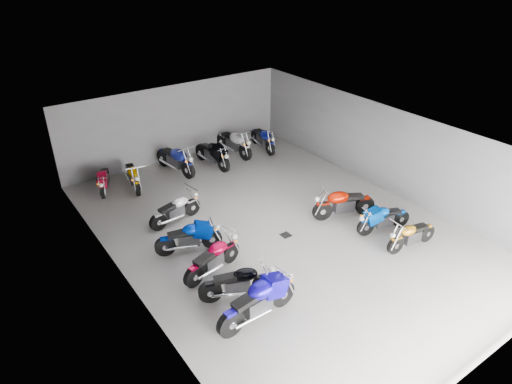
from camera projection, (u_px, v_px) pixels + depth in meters
ground at (276, 228)px, 15.00m from camera, size 14.00×14.00×0.00m
wall_back at (176, 122)px, 19.25m from camera, size 10.00×0.10×3.20m
wall_left at (123, 238)px, 11.70m from camera, size 0.10×14.00×3.20m
wall_right at (385, 149)px, 16.78m from camera, size 0.10×14.00×3.20m
ceiling at (279, 137)px, 13.46m from camera, size 10.00×14.00×0.04m
drain_grate at (286, 235)px, 14.64m from camera, size 0.32×0.32×0.01m
motorcycle_left_b at (259, 301)px, 11.12m from camera, size 2.38×0.50×1.04m
motorcycle_left_c at (238, 283)px, 11.84m from camera, size 1.94×0.93×0.90m
motorcycle_left_d at (213, 258)px, 12.75m from camera, size 2.04×0.64×0.91m
motorcycle_left_e at (189, 237)px, 13.67m from camera, size 1.98×0.78×0.90m
motorcycle_left_f at (176, 210)px, 15.14m from camera, size 1.96×0.48×0.86m
motorcycle_right_b at (411, 235)px, 13.85m from camera, size 1.90×0.42×0.84m
motorcycle_right_c at (383, 218)px, 14.65m from camera, size 1.93×0.59×0.86m
motorcycle_right_d at (343, 203)px, 15.38m from camera, size 2.14×0.93×0.98m
motorcycle_back_a at (104, 180)px, 17.10m from camera, size 0.89×1.73×0.82m
motorcycle_back_b at (133, 176)px, 17.28m from camera, size 0.58×2.08×0.92m
motorcycle_back_c at (176, 159)px, 18.43m from camera, size 0.63×2.37×1.05m
motorcycle_back_d at (213, 154)px, 18.97m from camera, size 0.50×2.27×1.00m
motorcycle_back_e at (234, 143)px, 19.99m from camera, size 0.51×2.36×1.04m
motorcycle_back_f at (263, 139)px, 20.53m from camera, size 0.57×2.18×0.96m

